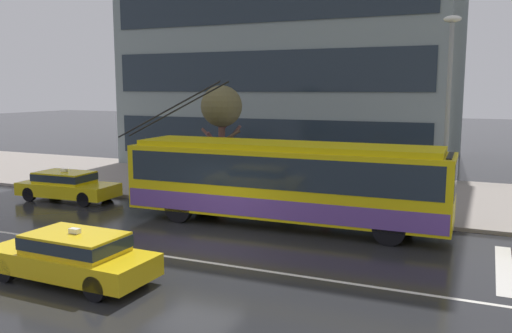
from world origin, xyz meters
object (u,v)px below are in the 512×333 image
at_px(trolleybus, 284,180).
at_px(pedestrian_approaching_curb, 290,164).
at_px(pedestrian_at_shelter, 324,164).
at_px(street_tree_bare, 222,109).
at_px(bus_shelter, 281,157).
at_px(street_lamp, 448,103).
at_px(taxi_oncoming_near, 73,254).
at_px(taxi_queued_behind_bus, 67,185).

distance_m(trolleybus, pedestrian_approaching_curb, 3.35).
relative_size(trolleybus, pedestrian_at_shelter, 6.28).
bearing_deg(street_tree_bare, bus_shelter, -4.48).
relative_size(trolleybus, street_tree_bare, 2.58).
xyz_separation_m(trolleybus, street_lamp, (5.22, 2.31, 2.72)).
distance_m(taxi_oncoming_near, pedestrian_at_shelter, 11.99).
bearing_deg(street_lamp, pedestrian_approaching_curb, 171.64).
bearing_deg(bus_shelter, trolleybus, -67.11).
bearing_deg(taxi_queued_behind_bus, trolleybus, -1.00).
height_order(bus_shelter, street_lamp, street_lamp).
bearing_deg(pedestrian_at_shelter, trolleybus, -94.00).
bearing_deg(trolleybus, taxi_queued_behind_bus, 179.00).
bearing_deg(street_tree_bare, taxi_oncoming_near, -82.72).
height_order(taxi_queued_behind_bus, pedestrian_approaching_curb, pedestrian_approaching_curb).
relative_size(taxi_queued_behind_bus, pedestrian_approaching_curb, 2.29).
relative_size(trolleybus, taxi_oncoming_near, 2.78).
distance_m(pedestrian_at_shelter, pedestrian_approaching_curb, 1.49).
height_order(pedestrian_at_shelter, street_lamp, street_lamp).
bearing_deg(pedestrian_at_shelter, street_lamp, -19.69).
bearing_deg(pedestrian_at_shelter, bus_shelter, -156.18).
bearing_deg(bus_shelter, street_lamp, -8.74).
bearing_deg(taxi_oncoming_near, bus_shelter, 82.08).
relative_size(pedestrian_at_shelter, street_tree_bare, 0.41).
bearing_deg(street_lamp, trolleybus, -156.10).
distance_m(bus_shelter, street_lamp, 7.10).
relative_size(taxi_queued_behind_bus, taxi_oncoming_near, 0.99).
distance_m(taxi_queued_behind_bus, street_lamp, 16.00).
bearing_deg(street_lamp, taxi_oncoming_near, -129.82).
relative_size(bus_shelter, street_tree_bare, 0.74).
xyz_separation_m(trolleybus, taxi_oncoming_near, (-2.91, -7.43, -0.93)).
height_order(taxi_queued_behind_bus, bus_shelter, bus_shelter).
bearing_deg(pedestrian_at_shelter, street_tree_bare, -173.55).
height_order(taxi_queued_behind_bus, street_lamp, street_lamp).
distance_m(pedestrian_approaching_curb, street_lamp, 6.74).
xyz_separation_m(pedestrian_at_shelter, street_lamp, (4.94, -1.77, 2.66)).
bearing_deg(pedestrian_approaching_curb, street_lamp, -8.36).
distance_m(taxi_queued_behind_bus, street_tree_bare, 7.54).
height_order(taxi_oncoming_near, street_lamp, street_lamp).
distance_m(pedestrian_at_shelter, street_lamp, 5.88).
height_order(pedestrian_approaching_curb, street_lamp, street_lamp).
relative_size(taxi_queued_behind_bus, bus_shelter, 1.24).
bearing_deg(pedestrian_at_shelter, taxi_queued_behind_bus, -159.59).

